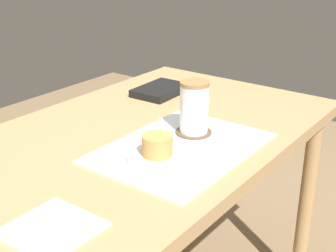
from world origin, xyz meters
TOP-DOWN VIEW (x-y plane):
  - dining_table at (0.00, 0.00)m, footprint 1.13×0.70m
  - placemat at (-0.03, -0.15)m, footprint 0.43×0.31m
  - pastry_plate at (-0.12, -0.14)m, footprint 0.14×0.14m
  - pastry at (-0.12, -0.14)m, footprint 0.07×0.07m
  - coffee_coaster at (0.06, -0.12)m, footprint 0.09×0.09m
  - coffee_mug at (0.07, -0.12)m, footprint 0.11×0.07m
  - teaspoon at (-0.08, -0.26)m, footprint 0.13×0.04m
  - paper_napkin at (-0.44, -0.16)m, footprint 0.15×0.15m
  - small_book at (0.28, 0.16)m, footprint 0.18×0.13m

SIDE VIEW (x-z plane):
  - dining_table at x=0.00m, z-range 0.27..0.97m
  - placemat at x=-0.03m, z-range 0.70..0.71m
  - paper_napkin at x=-0.44m, z-range 0.70..0.71m
  - coffee_coaster at x=0.06m, z-range 0.71..0.71m
  - teaspoon at x=-0.08m, z-range 0.71..0.72m
  - pastry_plate at x=-0.12m, z-range 0.71..0.72m
  - small_book at x=0.28m, z-range 0.70..0.73m
  - pastry at x=-0.12m, z-range 0.72..0.77m
  - coffee_mug at x=0.07m, z-range 0.71..0.85m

